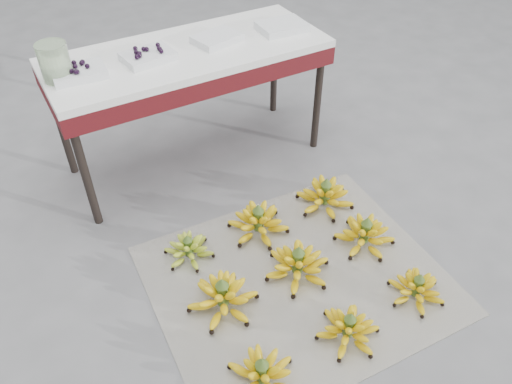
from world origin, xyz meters
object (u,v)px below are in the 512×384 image
bunch_mid_left (223,297)px  tray_right (217,38)px  bunch_mid_right (365,235)px  bunch_mid_center (298,265)px  glass_jar (55,62)px  tray_far_right (282,26)px  bunch_front_center (348,329)px  vendor_table (189,63)px  tray_far_left (79,72)px  tray_left (148,56)px  newspaper_mat (297,280)px  bunch_back_right (325,196)px  bunch_back_left (189,249)px  bunch_front_left (262,375)px  bunch_back_center (258,222)px  bunch_front_right (416,289)px

bunch_mid_left → tray_right: 1.29m
bunch_mid_right → tray_right: (-0.24, 1.02, 0.63)m
bunch_mid_center → glass_jar: bearing=136.9°
tray_right → tray_far_right: size_ratio=1.02×
bunch_front_center → tray_far_right: tray_far_right is taller
bunch_mid_left → vendor_table: size_ratio=0.27×
bunch_front_center → tray_right: 1.53m
tray_far_left → tray_left: 0.33m
vendor_table → tray_far_left: (-0.54, -0.01, 0.10)m
bunch_front_center → glass_jar: bearing=94.8°
newspaper_mat → bunch_back_right: bunch_back_right is taller
bunch_mid_center → bunch_back_left: 0.51m
bunch_front_left → tray_far_left: tray_far_left is taller
bunch_front_left → bunch_mid_center: 0.55m
bunch_front_center → bunch_mid_center: bunch_mid_center is taller
bunch_mid_center → bunch_back_center: same height
bunch_front_center → tray_far_right: size_ratio=1.29×
bunch_mid_left → bunch_mid_right: 0.75m
tray_far_left → tray_left: same height
bunch_front_right → bunch_back_right: bunch_back_right is taller
bunch_front_left → bunch_back_center: bearing=58.1°
bunch_front_left → bunch_mid_center: (0.40, 0.37, 0.01)m
bunch_front_left → bunch_back_left: bearing=85.3°
newspaper_mat → bunch_front_left: bunch_front_left is taller
bunch_back_left → tray_far_left: bearing=110.6°
vendor_table → tray_left: size_ratio=5.55×
bunch_back_left → vendor_table: 0.94m
bunch_front_left → tray_far_right: (0.91, 1.35, 0.63)m
bunch_front_right → glass_jar: size_ratio=1.88×
bunch_front_center → glass_jar: glass_jar is taller
tray_left → newspaper_mat: bearing=-78.2°
bunch_mid_center → bunch_back_right: same height
bunch_mid_right → bunch_back_center: (-0.40, 0.32, 0.00)m
bunch_mid_left → bunch_mid_right: bearing=17.9°
bunch_back_right → tray_right: (-0.23, 0.70, 0.63)m
bunch_back_right → tray_far_left: tray_far_left is taller
tray_left → bunch_front_left: bearing=-97.1°
bunch_mid_right → vendor_table: 1.22m
bunch_front_center → tray_far_right: (0.51, 1.35, 0.64)m
bunch_back_left → bunch_back_right: bunch_back_right is taller
bunch_front_right → glass_jar: bearing=150.1°
bunch_mid_center → bunch_back_left: bunch_mid_center is taller
bunch_back_center → tray_left: size_ratio=1.39×
bunch_back_left → vendor_table: (0.36, 0.68, 0.54)m
bunch_front_center → bunch_mid_center: (0.00, 0.37, 0.01)m
bunch_front_right → bunch_mid_left: bunch_mid_left is taller
bunch_mid_left → bunch_back_center: (0.35, 0.31, -0.00)m
bunch_back_center → vendor_table: (-0.00, 0.70, 0.53)m
bunch_mid_center → tray_right: 1.20m
newspaper_mat → bunch_mid_right: size_ratio=3.80×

